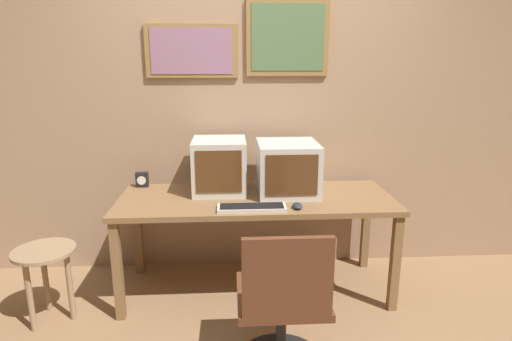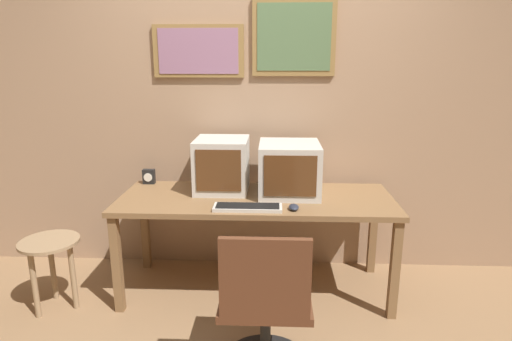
{
  "view_description": "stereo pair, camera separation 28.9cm",
  "coord_description": "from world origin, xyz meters",
  "px_view_note": "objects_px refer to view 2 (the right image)",
  "views": [
    {
      "loc": [
        -0.17,
        -2.04,
        1.62
      ],
      "look_at": [
        0.0,
        0.76,
        0.89
      ],
      "focal_mm": 30.0,
      "sensor_mm": 36.0,
      "label": 1
    },
    {
      "loc": [
        0.12,
        -2.04,
        1.62
      ],
      "look_at": [
        0.0,
        0.76,
        0.89
      ],
      "focal_mm": 30.0,
      "sensor_mm": 36.0,
      "label": 2
    }
  ],
  "objects_px": {
    "keyboard_main": "(248,207)",
    "mouse_near_keyboard": "(294,207)",
    "side_stool": "(51,255)",
    "monitor_right": "(289,169)",
    "office_chair": "(265,314)",
    "monitor_left": "(222,165)",
    "desk_clock": "(149,177)"
  },
  "relations": [
    {
      "from": "keyboard_main",
      "to": "mouse_near_keyboard",
      "type": "relative_size",
      "value": 4.23
    },
    {
      "from": "side_stool",
      "to": "keyboard_main",
      "type": "bearing_deg",
      "value": 1.88
    },
    {
      "from": "keyboard_main",
      "to": "side_stool",
      "type": "xyz_separation_m",
      "value": [
        -1.29,
        -0.04,
        -0.34
      ]
    },
    {
      "from": "monitor_right",
      "to": "office_chair",
      "type": "xyz_separation_m",
      "value": [
        -0.14,
        -0.96,
        -0.52
      ]
    },
    {
      "from": "monitor_left",
      "to": "desk_clock",
      "type": "xyz_separation_m",
      "value": [
        -0.58,
        0.14,
        -0.13
      ]
    },
    {
      "from": "monitor_right",
      "to": "mouse_near_keyboard",
      "type": "distance_m",
      "value": 0.38
    },
    {
      "from": "keyboard_main",
      "to": "office_chair",
      "type": "bearing_deg",
      "value": -78.34
    },
    {
      "from": "keyboard_main",
      "to": "office_chair",
      "type": "xyz_separation_m",
      "value": [
        0.13,
        -0.61,
        -0.36
      ]
    },
    {
      "from": "keyboard_main",
      "to": "side_stool",
      "type": "relative_size",
      "value": 0.89
    },
    {
      "from": "mouse_near_keyboard",
      "to": "office_chair",
      "type": "bearing_deg",
      "value": -104.82
    },
    {
      "from": "monitor_right",
      "to": "keyboard_main",
      "type": "bearing_deg",
      "value": -127.72
    },
    {
      "from": "monitor_left",
      "to": "side_stool",
      "type": "height_order",
      "value": "monitor_left"
    },
    {
      "from": "mouse_near_keyboard",
      "to": "monitor_right",
      "type": "bearing_deg",
      "value": 93.56
    },
    {
      "from": "monitor_left",
      "to": "keyboard_main",
      "type": "xyz_separation_m",
      "value": [
        0.21,
        -0.41,
        -0.18
      ]
    },
    {
      "from": "monitor_right",
      "to": "office_chair",
      "type": "height_order",
      "value": "monitor_right"
    },
    {
      "from": "monitor_left",
      "to": "mouse_near_keyboard",
      "type": "height_order",
      "value": "monitor_left"
    },
    {
      "from": "monitor_left",
      "to": "monitor_right",
      "type": "height_order",
      "value": "monitor_left"
    },
    {
      "from": "mouse_near_keyboard",
      "to": "desk_clock",
      "type": "height_order",
      "value": "desk_clock"
    },
    {
      "from": "monitor_left",
      "to": "side_stool",
      "type": "bearing_deg",
      "value": -157.5
    },
    {
      "from": "keyboard_main",
      "to": "desk_clock",
      "type": "height_order",
      "value": "desk_clock"
    },
    {
      "from": "office_chair",
      "to": "side_stool",
      "type": "bearing_deg",
      "value": 158.02
    },
    {
      "from": "monitor_left",
      "to": "side_stool",
      "type": "distance_m",
      "value": 1.28
    },
    {
      "from": "desk_clock",
      "to": "office_chair",
      "type": "xyz_separation_m",
      "value": [
        0.91,
        -1.16,
        -0.4
      ]
    },
    {
      "from": "monitor_right",
      "to": "mouse_near_keyboard",
      "type": "xyz_separation_m",
      "value": [
        0.02,
        -0.34,
        -0.16
      ]
    },
    {
      "from": "monitor_left",
      "to": "office_chair",
      "type": "bearing_deg",
      "value": -71.81
    },
    {
      "from": "monitor_left",
      "to": "monitor_right",
      "type": "distance_m",
      "value": 0.48
    },
    {
      "from": "office_chair",
      "to": "desk_clock",
      "type": "bearing_deg",
      "value": 128.23
    },
    {
      "from": "keyboard_main",
      "to": "mouse_near_keyboard",
      "type": "xyz_separation_m",
      "value": [
        0.29,
        0.0,
        0.0
      ]
    },
    {
      "from": "monitor_right",
      "to": "side_stool",
      "type": "relative_size",
      "value": 0.94
    },
    {
      "from": "monitor_right",
      "to": "office_chair",
      "type": "distance_m",
      "value": 1.1
    },
    {
      "from": "desk_clock",
      "to": "mouse_near_keyboard",
      "type": "bearing_deg",
      "value": -26.62
    },
    {
      "from": "monitor_left",
      "to": "side_stool",
      "type": "relative_size",
      "value": 0.82
    }
  ]
}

